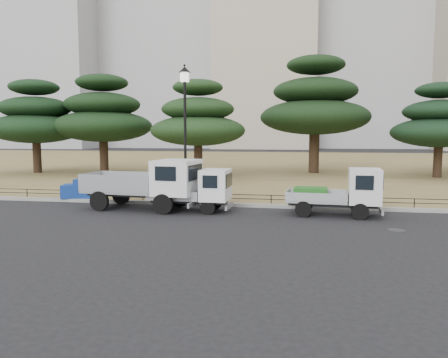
% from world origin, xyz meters
% --- Properties ---
extents(ground, '(220.00, 220.00, 0.00)m').
position_xyz_m(ground, '(0.00, 0.00, 0.00)').
color(ground, black).
extents(lawn, '(120.00, 56.00, 0.15)m').
position_xyz_m(lawn, '(0.00, 30.60, 0.07)').
color(lawn, olive).
rests_on(lawn, ground).
extents(curb, '(120.00, 0.25, 0.16)m').
position_xyz_m(curb, '(0.00, 2.60, 0.08)').
color(curb, gray).
rests_on(curb, ground).
extents(truck_large, '(5.12, 2.43, 2.16)m').
position_xyz_m(truck_large, '(-3.17, 1.24, 1.20)').
color(truck_large, black).
rests_on(truck_large, ground).
extents(truck_kei_front, '(3.41, 1.56, 1.78)m').
position_xyz_m(truck_kei_front, '(-1.03, 1.15, 0.89)').
color(truck_kei_front, black).
rests_on(truck_kei_front, ground).
extents(truck_kei_rear, '(3.71, 1.80, 1.89)m').
position_xyz_m(truck_kei_rear, '(4.85, 1.19, 0.94)').
color(truck_kei_rear, black).
rests_on(truck_kei_rear, ground).
extents(street_lamp, '(0.55, 0.55, 6.11)m').
position_xyz_m(street_lamp, '(-1.97, 2.90, 4.28)').
color(street_lamp, black).
rests_on(street_lamp, lawn).
extents(pipe_fence, '(38.00, 0.04, 0.40)m').
position_xyz_m(pipe_fence, '(0.00, 2.75, 0.44)').
color(pipe_fence, black).
rests_on(pipe_fence, lawn).
extents(tarp_pile, '(1.57, 1.30, 0.92)m').
position_xyz_m(tarp_pile, '(-7.42, 3.00, 0.52)').
color(tarp_pile, navy).
rests_on(tarp_pile, lawn).
extents(manhole, '(0.60, 0.60, 0.01)m').
position_xyz_m(manhole, '(6.50, -1.20, 0.01)').
color(manhole, '#2D2D30').
rests_on(manhole, ground).
extents(pine_west_far, '(7.29, 7.29, 7.36)m').
position_xyz_m(pine_west_far, '(-17.57, 15.22, 4.40)').
color(pine_west_far, black).
rests_on(pine_west_far, lawn).
extents(pine_west_near, '(7.75, 7.75, 7.75)m').
position_xyz_m(pine_west_near, '(-12.24, 16.04, 4.62)').
color(pine_west_near, black).
rests_on(pine_west_near, lawn).
extents(pine_center_left, '(6.85, 6.85, 6.96)m').
position_xyz_m(pine_center_left, '(-4.09, 14.24, 4.17)').
color(pine_center_left, black).
rests_on(pine_center_left, lawn).
extents(pine_center_right, '(8.66, 8.66, 9.19)m').
position_xyz_m(pine_center_right, '(4.26, 19.06, 5.47)').
color(pine_center_right, black).
rests_on(pine_center_right, lawn).
extents(pine_east_near, '(6.64, 6.64, 6.70)m').
position_xyz_m(pine_east_near, '(12.85, 16.72, 4.02)').
color(pine_east_near, black).
rests_on(pine_east_near, lawn).
extents(tower_far_west, '(24.00, 20.00, 65.00)m').
position_xyz_m(tower_far_west, '(-55.00, 80.00, 32.50)').
color(tower_far_west, '#A0A0A5').
rests_on(tower_far_west, ground).
extents(tower_center_left, '(22.00, 20.00, 55.00)m').
position_xyz_m(tower_center_left, '(-5.00, 85.00, 27.50)').
color(tower_center_left, '#AAA08C').
rests_on(tower_center_left, ground).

